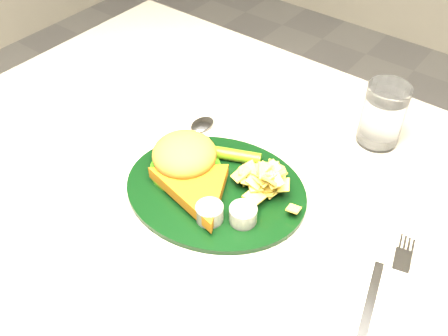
% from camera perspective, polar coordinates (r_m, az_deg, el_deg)
% --- Properties ---
extents(table, '(1.20, 0.80, 0.75)m').
position_cam_1_polar(table, '(1.07, 2.28, -17.18)').
color(table, '#AAA499').
rests_on(table, ground).
extents(dinner_plate, '(0.33, 0.30, 0.06)m').
position_cam_1_polar(dinner_plate, '(0.75, -0.99, -1.00)').
color(dinner_plate, black).
rests_on(dinner_plate, table).
extents(water_glass, '(0.09, 0.09, 0.11)m').
position_cam_1_polar(water_glass, '(0.87, 17.71, 5.81)').
color(water_glass, white).
rests_on(water_glass, table).
extents(fork_napkin, '(0.17, 0.20, 0.01)m').
position_cam_1_polar(fork_napkin, '(0.68, 16.72, -13.91)').
color(fork_napkin, white).
rests_on(fork_napkin, table).
extents(spoon, '(0.07, 0.17, 0.01)m').
position_cam_1_polar(spoon, '(0.84, -5.42, 1.94)').
color(spoon, silver).
rests_on(spoon, table).
extents(ramekin, '(0.05, 0.05, 0.03)m').
position_cam_1_polar(ramekin, '(0.97, -8.54, 9.15)').
color(ramekin, white).
rests_on(ramekin, table).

